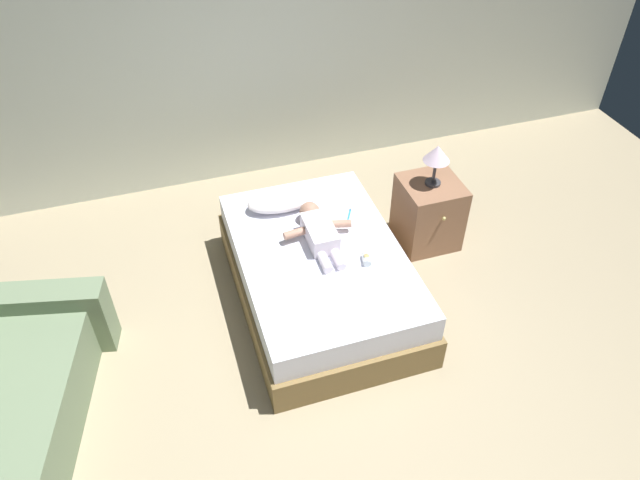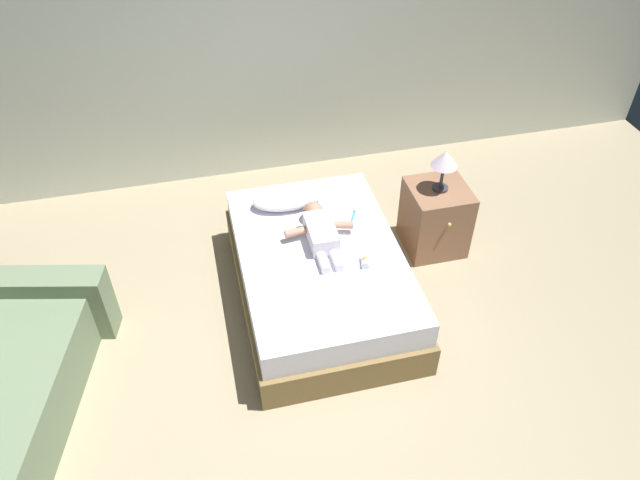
{
  "view_description": "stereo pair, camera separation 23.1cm",
  "coord_description": "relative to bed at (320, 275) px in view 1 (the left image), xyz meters",
  "views": [
    {
      "loc": [
        -0.72,
        -1.72,
        3.27
      ],
      "look_at": [
        0.22,
        1.2,
        0.56
      ],
      "focal_mm": 33.63,
      "sensor_mm": 36.0,
      "label": 1
    },
    {
      "loc": [
        -0.5,
        -1.78,
        3.27
      ],
      "look_at": [
        0.22,
        1.2,
        0.56
      ],
      "focal_mm": 33.63,
      "sensor_mm": 36.0,
      "label": 2
    }
  ],
  "objects": [
    {
      "name": "bed",
      "position": [
        0.0,
        0.0,
        0.0
      ],
      "size": [
        1.15,
        1.73,
        0.46
      ],
      "color": "brown",
      "rests_on": "ground_plane"
    },
    {
      "name": "pillow",
      "position": [
        -0.12,
        0.56,
        0.3
      ],
      "size": [
        0.53,
        0.26,
        0.12
      ],
      "color": "white",
      "rests_on": "bed"
    },
    {
      "name": "wall_behind_bed",
      "position": [
        -0.22,
        1.8,
        1.09
      ],
      "size": [
        8.0,
        0.12,
        2.63
      ],
      "primitive_type": "cube",
      "color": "silver",
      "rests_on": "ground_plane"
    },
    {
      "name": "baby",
      "position": [
        0.03,
        0.14,
        0.3
      ],
      "size": [
        0.5,
        0.65,
        0.15
      ],
      "color": "white",
      "rests_on": "bed"
    },
    {
      "name": "ground_plane",
      "position": [
        -0.22,
        -1.2,
        -0.23
      ],
      "size": [
        8.0,
        8.0,
        0.0
      ],
      "primitive_type": "plane",
      "color": "#9C8D6E"
    },
    {
      "name": "nightstand",
      "position": [
        1.02,
        0.35,
        0.05
      ],
      "size": [
        0.45,
        0.48,
        0.56
      ],
      "color": "#8C6146",
      "rests_on": "ground_plane"
    },
    {
      "name": "lamp",
      "position": [
        1.02,
        0.35,
        0.6
      ],
      "size": [
        0.2,
        0.2,
        0.34
      ],
      "color": "#333338",
      "rests_on": "nightstand"
    },
    {
      "name": "baby_bottle",
      "position": [
        0.27,
        -0.2,
        0.27
      ],
      "size": [
        0.08,
        0.12,
        0.08
      ],
      "color": "white",
      "rests_on": "bed"
    },
    {
      "name": "toothbrush",
      "position": [
        0.33,
        0.31,
        0.24
      ],
      "size": [
        0.09,
        0.14,
        0.02
      ],
      "color": "#3190F2",
      "rests_on": "bed"
    }
  ]
}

